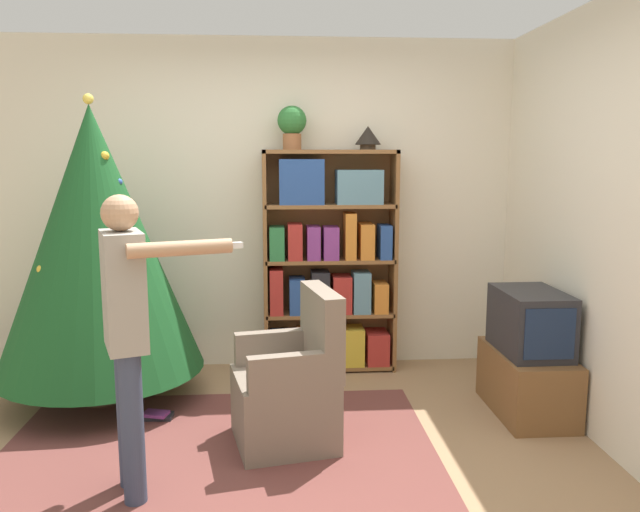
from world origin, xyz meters
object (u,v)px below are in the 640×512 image
christmas_tree (96,241)px  bookshelf (329,267)px  standing_person (127,323)px  potted_plant (292,124)px  table_lamp (368,136)px  armchair (291,390)px  television (530,322)px

christmas_tree → bookshelf: bearing=17.7°
christmas_tree → standing_person: 1.40m
potted_plant → table_lamp: potted_plant is taller
christmas_tree → standing_person: (0.50, -1.29, -0.23)m
armchair → potted_plant: (0.05, 1.29, 1.61)m
table_lamp → armchair: bearing=-115.9°
standing_person → bookshelf: bearing=128.2°
christmas_tree → armchair: (1.30, -0.77, -0.80)m
armchair → table_lamp: (0.63, 1.29, 1.52)m
bookshelf → television: bearing=-38.0°
christmas_tree → armchair: 1.70m
christmas_tree → potted_plant: size_ratio=6.37×
standing_person → christmas_tree: bearing=-178.7°
bookshelf → potted_plant: bearing=178.0°
bookshelf → standing_person: bookshelf is taller
christmas_tree → standing_person: christmas_tree is taller
television → table_lamp: 1.82m
television → table_lamp: (-0.94, 0.97, 1.22)m
bookshelf → potted_plant: (-0.28, 0.01, 1.10)m
bookshelf → television: (1.23, -0.96, -0.21)m
bookshelf → standing_person: bearing=-122.1°
television → armchair: bearing=-168.5°
armchair → christmas_tree: bearing=-132.2°
bookshelf → armchair: size_ratio=1.89×
armchair → table_lamp: 2.09m
christmas_tree → table_lamp: size_ratio=10.47×
television → table_lamp: table_lamp is taller
standing_person → potted_plant: bearing=135.3°
standing_person → table_lamp: table_lamp is taller
television → christmas_tree: christmas_tree is taller
standing_person → potted_plant: size_ratio=4.59×
television → standing_person: 2.53m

